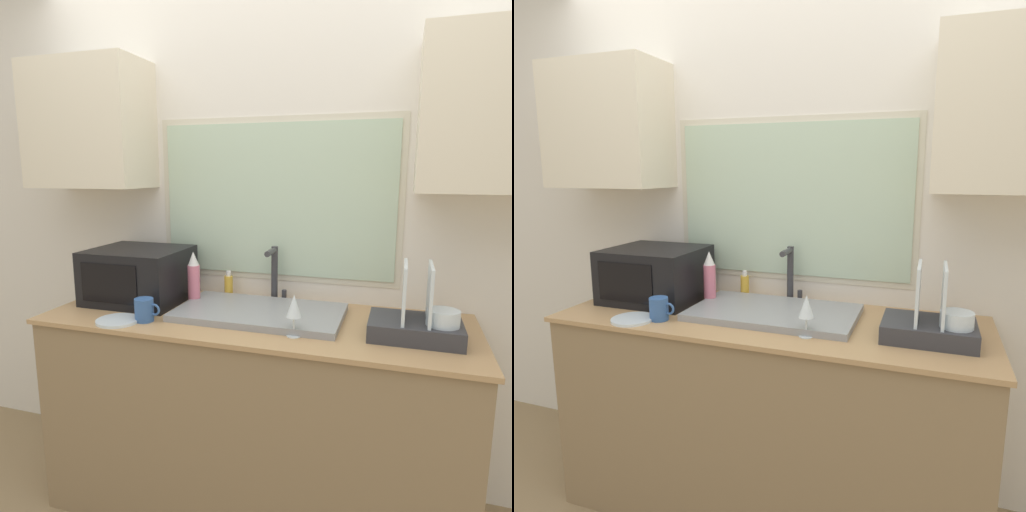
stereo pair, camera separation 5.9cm
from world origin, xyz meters
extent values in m
cube|color=#8C7251|center=(0.00, 0.33, 0.46)|extent=(1.83, 0.66, 0.91)
cube|color=tan|center=(0.00, 0.33, 0.92)|extent=(1.86, 0.69, 0.02)
cube|color=silver|center=(0.00, 0.69, 1.30)|extent=(6.00, 0.06, 2.60)
cube|color=beige|center=(0.00, 0.66, 1.42)|extent=(1.21, 0.01, 0.80)
cube|color=#B2CCB2|center=(0.00, 0.66, 1.42)|extent=(1.15, 0.01, 0.74)
cube|color=beige|center=(-0.93, 0.50, 1.79)|extent=(0.59, 0.32, 0.62)
cube|color=beige|center=(0.93, 0.50, 1.79)|extent=(0.59, 0.32, 0.62)
cube|color=gray|center=(0.02, 0.35, 0.95)|extent=(0.73, 0.42, 0.03)
cylinder|color=#333338|center=(0.02, 0.59, 1.07)|extent=(0.03, 0.03, 0.27)
cylinder|color=#333338|center=(0.02, 0.53, 1.19)|extent=(0.03, 0.13, 0.03)
cylinder|color=#333338|center=(0.07, 0.59, 0.96)|extent=(0.02, 0.02, 0.06)
cube|color=black|center=(-0.62, 0.40, 1.06)|extent=(0.45, 0.40, 0.26)
cube|color=black|center=(-0.66, 0.20, 1.06)|extent=(0.29, 0.01, 0.18)
cube|color=#333338|center=(0.67, 0.28, 0.97)|extent=(0.35, 0.25, 0.07)
cube|color=silver|center=(0.62, 0.28, 1.11)|extent=(0.01, 0.22, 0.22)
cube|color=silver|center=(0.71, 0.28, 1.11)|extent=(0.01, 0.22, 0.22)
cylinder|color=silver|center=(0.76, 0.24, 1.03)|extent=(0.12, 0.12, 0.06)
cylinder|color=#D8728C|center=(-0.34, 0.43, 1.03)|extent=(0.06, 0.06, 0.19)
cone|color=silver|center=(-0.34, 0.43, 1.16)|extent=(0.05, 0.05, 0.07)
cylinder|color=gold|center=(-0.22, 0.59, 0.99)|extent=(0.04, 0.04, 0.11)
cylinder|color=white|center=(-0.22, 0.59, 1.06)|extent=(0.02, 0.02, 0.03)
cylinder|color=#335999|center=(-0.43, 0.13, 0.98)|extent=(0.08, 0.08, 0.10)
torus|color=#335999|center=(-0.38, 0.13, 0.99)|extent=(0.05, 0.01, 0.05)
cylinder|color=silver|center=(0.22, 0.14, 0.93)|extent=(0.06, 0.06, 0.00)
cylinder|color=silver|center=(0.22, 0.14, 0.97)|extent=(0.01, 0.01, 0.07)
cone|color=silver|center=(0.22, 0.14, 1.05)|extent=(0.06, 0.06, 0.09)
cylinder|color=silver|center=(-0.54, 0.08, 0.94)|extent=(0.18, 0.18, 0.01)
camera|label=1|loc=(0.60, -1.51, 1.57)|focal=32.00mm
camera|label=2|loc=(0.66, -1.49, 1.57)|focal=32.00mm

